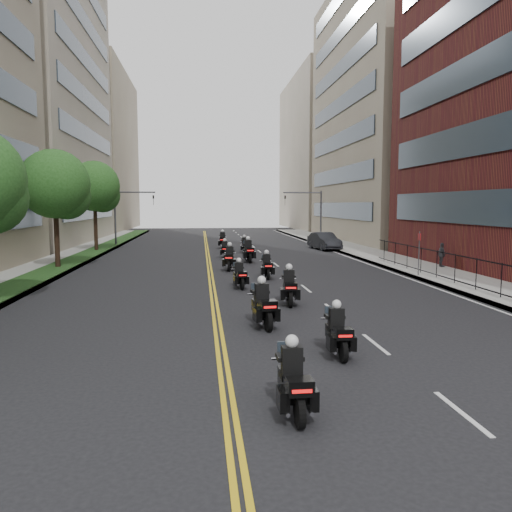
{
  "coord_description": "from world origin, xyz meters",
  "views": [
    {
      "loc": [
        -1.99,
        -9.16,
        4.19
      ],
      "look_at": [
        0.65,
        14.64,
        1.7
      ],
      "focal_mm": 35.0,
      "sensor_mm": 36.0,
      "label": 1
    }
  ],
  "objects_px": {
    "motorcycle_4": "(239,276)",
    "parked_sedan": "(324,241)",
    "motorcycle_7": "(248,252)",
    "motorcycle_5": "(267,267)",
    "pedestrian_c": "(442,255)",
    "motorcycle_0": "(293,383)",
    "motorcycle_1": "(337,334)",
    "motorcycle_2": "(263,307)",
    "motorcycle_10": "(223,241)",
    "motorcycle_8": "(225,250)",
    "motorcycle_9": "(244,245)",
    "motorcycle_6": "(230,259)",
    "motorcycle_3": "(289,288)"
  },
  "relations": [
    {
      "from": "motorcycle_1",
      "to": "parked_sedan",
      "type": "bearing_deg",
      "value": 78.01
    },
    {
      "from": "motorcycle_1",
      "to": "motorcycle_3",
      "type": "xyz_separation_m",
      "value": [
        -0.07,
        7.21,
        0.06
      ]
    },
    {
      "from": "motorcycle_1",
      "to": "parked_sedan",
      "type": "distance_m",
      "value": 32.88
    },
    {
      "from": "motorcycle_8",
      "to": "motorcycle_9",
      "type": "xyz_separation_m",
      "value": [
        1.9,
        4.01,
        0.01
      ]
    },
    {
      "from": "motorcycle_1",
      "to": "pedestrian_c",
      "type": "distance_m",
      "value": 20.95
    },
    {
      "from": "motorcycle_4",
      "to": "parked_sedan",
      "type": "xyz_separation_m",
      "value": [
        9.49,
        20.46,
        0.2
      ]
    },
    {
      "from": "motorcycle_4",
      "to": "parked_sedan",
      "type": "height_order",
      "value": "parked_sedan"
    },
    {
      "from": "motorcycle_0",
      "to": "motorcycle_1",
      "type": "relative_size",
      "value": 1.03
    },
    {
      "from": "motorcycle_0",
      "to": "pedestrian_c",
      "type": "bearing_deg",
      "value": 56.48
    },
    {
      "from": "motorcycle_3",
      "to": "motorcycle_9",
      "type": "height_order",
      "value": "motorcycle_3"
    },
    {
      "from": "motorcycle_0",
      "to": "motorcycle_5",
      "type": "bearing_deg",
      "value": 83.6
    },
    {
      "from": "parked_sedan",
      "to": "motorcycle_7",
      "type": "bearing_deg",
      "value": -138.49
    },
    {
      "from": "motorcycle_4",
      "to": "motorcycle_8",
      "type": "bearing_deg",
      "value": 83.5
    },
    {
      "from": "motorcycle_2",
      "to": "motorcycle_9",
      "type": "height_order",
      "value": "motorcycle_2"
    },
    {
      "from": "motorcycle_10",
      "to": "parked_sedan",
      "type": "distance_m",
      "value": 9.63
    },
    {
      "from": "motorcycle_4",
      "to": "motorcycle_8",
      "type": "xyz_separation_m",
      "value": [
        -0.04,
        14.51,
        0.0
      ]
    },
    {
      "from": "motorcycle_1",
      "to": "motorcycle_7",
      "type": "xyz_separation_m",
      "value": [
        -0.33,
        22.73,
        0.13
      ]
    },
    {
      "from": "motorcycle_5",
      "to": "parked_sedan",
      "type": "height_order",
      "value": "motorcycle_5"
    },
    {
      "from": "pedestrian_c",
      "to": "motorcycle_4",
      "type": "bearing_deg",
      "value": 115.93
    },
    {
      "from": "motorcycle_8",
      "to": "motorcycle_0",
      "type": "bearing_deg",
      "value": -87.01
    },
    {
      "from": "motorcycle_1",
      "to": "motorcycle_5",
      "type": "distance_m",
      "value": 14.67
    },
    {
      "from": "motorcycle_1",
      "to": "motorcycle_5",
      "type": "height_order",
      "value": "motorcycle_5"
    },
    {
      "from": "motorcycle_2",
      "to": "motorcycle_10",
      "type": "relative_size",
      "value": 0.97
    },
    {
      "from": "motorcycle_6",
      "to": "motorcycle_8",
      "type": "distance_m",
      "value": 7.61
    },
    {
      "from": "motorcycle_3",
      "to": "motorcycle_4",
      "type": "xyz_separation_m",
      "value": [
        -1.77,
        4.3,
        -0.07
      ]
    },
    {
      "from": "motorcycle_4",
      "to": "motorcycle_7",
      "type": "height_order",
      "value": "motorcycle_7"
    },
    {
      "from": "motorcycle_5",
      "to": "pedestrian_c",
      "type": "distance_m",
      "value": 12.09
    },
    {
      "from": "motorcycle_3",
      "to": "motorcycle_4",
      "type": "height_order",
      "value": "motorcycle_3"
    },
    {
      "from": "motorcycle_8",
      "to": "parked_sedan",
      "type": "relative_size",
      "value": 0.42
    },
    {
      "from": "motorcycle_0",
      "to": "motorcycle_7",
      "type": "bearing_deg",
      "value": 86.03
    },
    {
      "from": "parked_sedan",
      "to": "motorcycle_10",
      "type": "bearing_deg",
      "value": 158.35
    },
    {
      "from": "motorcycle_0",
      "to": "parked_sedan",
      "type": "distance_m",
      "value": 36.95
    },
    {
      "from": "pedestrian_c",
      "to": "motorcycle_7",
      "type": "bearing_deg",
      "value": 68.66
    },
    {
      "from": "motorcycle_1",
      "to": "motorcycle_8",
      "type": "height_order",
      "value": "motorcycle_1"
    },
    {
      "from": "parked_sedan",
      "to": "pedestrian_c",
      "type": "xyz_separation_m",
      "value": [
        4.1,
        -14.63,
        0.13
      ]
    },
    {
      "from": "motorcycle_1",
      "to": "motorcycle_4",
      "type": "height_order",
      "value": "motorcycle_1"
    },
    {
      "from": "motorcycle_0",
      "to": "motorcycle_8",
      "type": "xyz_separation_m",
      "value": [
        0.06,
        29.72,
        -0.03
      ]
    },
    {
      "from": "motorcycle_0",
      "to": "motorcycle_6",
      "type": "xyz_separation_m",
      "value": [
        0.0,
        22.12,
        0.08
      ]
    },
    {
      "from": "motorcycle_1",
      "to": "motorcycle_0",
      "type": "bearing_deg",
      "value": -116.24
    },
    {
      "from": "motorcycle_10",
      "to": "pedestrian_c",
      "type": "bearing_deg",
      "value": -49.38
    },
    {
      "from": "motorcycle_7",
      "to": "motorcycle_8",
      "type": "distance_m",
      "value": 3.64
    },
    {
      "from": "motorcycle_3",
      "to": "motorcycle_0",
      "type": "bearing_deg",
      "value": -94.1
    },
    {
      "from": "parked_sedan",
      "to": "pedestrian_c",
      "type": "bearing_deg",
      "value": -82.04
    },
    {
      "from": "motorcycle_0",
      "to": "motorcycle_9",
      "type": "xyz_separation_m",
      "value": [
        1.97,
        33.73,
        -0.01
      ]
    },
    {
      "from": "motorcycle_1",
      "to": "motorcycle_9",
      "type": "relative_size",
      "value": 1.0
    },
    {
      "from": "motorcycle_0",
      "to": "motorcycle_10",
      "type": "xyz_separation_m",
      "value": [
        0.25,
        38.0,
        0.09
      ]
    },
    {
      "from": "motorcycle_7",
      "to": "motorcycle_5",
      "type": "bearing_deg",
      "value": -90.84
    },
    {
      "from": "motorcycle_4",
      "to": "motorcycle_9",
      "type": "xyz_separation_m",
      "value": [
        1.86,
        18.52,
        0.01
      ]
    },
    {
      "from": "motorcycle_5",
      "to": "motorcycle_7",
      "type": "xyz_separation_m",
      "value": [
        -0.29,
        8.06,
        0.11
      ]
    },
    {
      "from": "motorcycle_2",
      "to": "motorcycle_4",
      "type": "bearing_deg",
      "value": 83.99
    }
  ]
}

